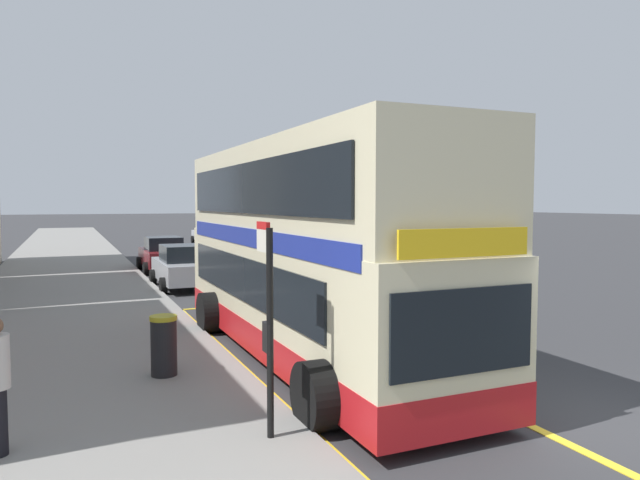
{
  "coord_description": "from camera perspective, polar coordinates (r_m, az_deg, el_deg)",
  "views": [
    {
      "loc": [
        -6.99,
        -5.78,
        3.22
      ],
      "look_at": [
        -1.37,
        6.99,
        2.31
      ],
      "focal_mm": 32.47,
      "sensor_mm": 36.0,
      "label": 1
    }
  ],
  "objects": [
    {
      "name": "ground_plane",
      "position": [
        38.55,
        -13.21,
        -1.14
      ],
      "size": [
        260.0,
        260.0,
        0.0
      ],
      "primitive_type": "plane",
      "color": "#333335"
    },
    {
      "name": "pavement_near",
      "position": [
        37.91,
        -23.67,
        -1.33
      ],
      "size": [
        6.0,
        76.0,
        0.14
      ],
      "primitive_type": "cube",
      "color": "gray",
      "rests_on": "ground"
    },
    {
      "name": "double_decker_bus",
      "position": [
        12.05,
        -1.52,
        -1.77
      ],
      "size": [
        3.18,
        10.59,
        4.4
      ],
      "color": "beige",
      "rests_on": "ground"
    },
    {
      "name": "bus_bay_markings",
      "position": [
        12.12,
        -0.76,
        -11.64
      ],
      "size": [
        3.14,
        13.34,
        0.01
      ],
      "color": "yellow",
      "rests_on": "ground"
    },
    {
      "name": "bus_stop_sign",
      "position": [
        7.64,
        -5.14,
        -7.1
      ],
      "size": [
        0.09,
        0.51,
        2.82
      ],
      "color": "black",
      "rests_on": "pavement_near"
    },
    {
      "name": "parked_car_maroon_behind",
      "position": [
        27.81,
        -15.19,
        -1.37
      ],
      "size": [
        2.09,
        4.2,
        1.62
      ],
      "rotation": [
        0.0,
        0.0,
        -0.02
      ],
      "color": "maroon",
      "rests_on": "ground"
    },
    {
      "name": "parked_car_silver_far",
      "position": [
        45.06,
        -10.94,
        0.6
      ],
      "size": [
        2.09,
        4.2,
        1.62
      ],
      "rotation": [
        0.0,
        0.0,
        3.18
      ],
      "color": "#B2B5BA",
      "rests_on": "ground"
    },
    {
      "name": "parked_car_silver_across",
      "position": [
        22.32,
        -13.33,
        -2.58
      ],
      "size": [
        2.09,
        4.2,
        1.62
      ],
      "rotation": [
        0.0,
        0.0,
        3.12
      ],
      "color": "#B2B5BA",
      "rests_on": "ground"
    },
    {
      "name": "litter_bin",
      "position": [
        10.81,
        -15.14,
        -9.98
      ],
      "size": [
        0.48,
        0.48,
        1.07
      ],
      "color": "black",
      "rests_on": "pavement_near"
    }
  ]
}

